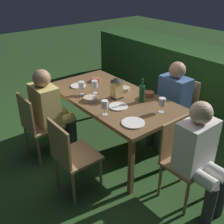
{
  "coord_description": "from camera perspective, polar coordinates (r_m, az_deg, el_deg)",
  "views": [
    {
      "loc": [
        2.44,
        -1.95,
        2.19
      ],
      "look_at": [
        0.0,
        0.0,
        0.53
      ],
      "focal_mm": 44.2,
      "sensor_mm": 36.0,
      "label": 1
    }
  ],
  "objects": [
    {
      "name": "wine_glass_b",
      "position": [
        3.05,
        10.31,
        1.95
      ],
      "size": [
        0.08,
        0.08,
        0.17
      ],
      "color": "silver",
      "rests_on": "dining_table"
    },
    {
      "name": "chair_side_left_a",
      "position": [
        3.49,
        -15.23,
        -2.34
      ],
      "size": [
        0.42,
        0.4,
        0.87
      ],
      "color": "#937047",
      "rests_on": "ground"
    },
    {
      "name": "bowl_dip",
      "position": [
        3.32,
        -4.48,
        2.79
      ],
      "size": [
        0.17,
        0.17,
        0.05
      ],
      "color": "#BCAD8E",
      "rests_on": "dining_table"
    },
    {
      "name": "ground_plane",
      "position": [
        3.82,
        -0.0,
        -7.02
      ],
      "size": [
        16.0,
        16.0,
        0.0
      ],
      "primitive_type": "plane",
      "color": "#26471E"
    },
    {
      "name": "wine_glass_d",
      "position": [
        2.95,
        -1.5,
        1.47
      ],
      "size": [
        0.08,
        0.08,
        0.17
      ],
      "color": "silver",
      "rests_on": "dining_table"
    },
    {
      "name": "person_in_cream",
      "position": [
        2.73,
        17.79,
        -8.19
      ],
      "size": [
        0.48,
        0.38,
        1.15
      ],
      "color": "white",
      "rests_on": "ground"
    },
    {
      "name": "bowl_olives",
      "position": [
        3.45,
        7.67,
        3.71
      ],
      "size": [
        0.12,
        0.12,
        0.06
      ],
      "color": "#9E5138",
      "rests_on": "dining_table"
    },
    {
      "name": "bowl_salad",
      "position": [
        3.89,
        -3.38,
        6.73
      ],
      "size": [
        0.13,
        0.13,
        0.05
      ],
      "color": "#9E5138",
      "rests_on": "dining_table"
    },
    {
      "name": "plate_c",
      "position": [
        3.75,
        -7.01,
        5.4
      ],
      "size": [
        0.2,
        0.2,
        0.01
      ],
      "primitive_type": "cylinder",
      "color": "silver",
      "rests_on": "dining_table"
    },
    {
      "name": "dining_table",
      "position": [
        3.46,
        -0.0,
        2.5
      ],
      "size": [
        1.76,
        0.93,
        0.76
      ],
      "color": "brown",
      "rests_on": "ground"
    },
    {
      "name": "plate_b",
      "position": [
        3.16,
        1.31,
        1.14
      ],
      "size": [
        0.22,
        0.22,
        0.01
      ],
      "primitive_type": "cylinder",
      "color": "silver",
      "rests_on": "dining_table"
    },
    {
      "name": "bowl_bread",
      "position": [
        3.59,
        2.63,
        4.79
      ],
      "size": [
        0.13,
        0.13,
        0.05
      ],
      "color": "#BCAD8E",
      "rests_on": "dining_table"
    },
    {
      "name": "person_in_blue",
      "position": [
        3.66,
        12.03,
        2.25
      ],
      "size": [
        0.38,
        0.47,
        1.15
      ],
      "color": "#426699",
      "rests_on": "ground"
    },
    {
      "name": "lantern_centerpiece",
      "position": [
        3.34,
        0.97,
        5.28
      ],
      "size": [
        0.15,
        0.15,
        0.27
      ],
      "color": "black",
      "rests_on": "dining_table"
    },
    {
      "name": "green_bottle_on_table",
      "position": [
        3.27,
        6.22,
        3.88
      ],
      "size": [
        0.07,
        0.07,
        0.29
      ],
      "color": "#144723",
      "rests_on": "dining_table"
    },
    {
      "name": "plate_a",
      "position": [
        2.84,
        4.39,
        -2.26
      ],
      "size": [
        0.24,
        0.24,
        0.01
      ],
      "primitive_type": "cylinder",
      "color": "silver",
      "rests_on": "dining_table"
    },
    {
      "name": "chair_head_far",
      "position": [
        2.9,
        14.21,
        -8.95
      ],
      "size": [
        0.4,
        0.42,
        0.87
      ],
      "color": "#937047",
      "rests_on": "ground"
    },
    {
      "name": "hedge_backdrop",
      "position": [
        5.07,
        19.44,
        6.45
      ],
      "size": [
        5.1,
        0.86,
        0.93
      ],
      "primitive_type": "cube",
      "color": "#234C1E",
      "rests_on": "ground"
    },
    {
      "name": "person_in_mustard",
      "position": [
        3.49,
        -12.65,
        0.8
      ],
      "size": [
        0.38,
        0.47,
        1.15
      ],
      "color": "tan",
      "rests_on": "ground"
    },
    {
      "name": "chair_side_right_b",
      "position": [
        3.87,
        13.7,
        0.99
      ],
      "size": [
        0.42,
        0.4,
        0.87
      ],
      "color": "#937047",
      "rests_on": "ground"
    },
    {
      "name": "wine_glass_c",
      "position": [
        3.46,
        -6.31,
        5.44
      ],
      "size": [
        0.08,
        0.08,
        0.17
      ],
      "color": "silver",
      "rests_on": "dining_table"
    },
    {
      "name": "wine_glass_a",
      "position": [
        3.48,
        -3.62,
        5.68
      ],
      "size": [
        0.08,
        0.08,
        0.17
      ],
      "color": "silver",
      "rests_on": "dining_table"
    },
    {
      "name": "chair_side_left_b",
      "position": [
        2.88,
        -8.51,
        -8.66
      ],
      "size": [
        0.42,
        0.4,
        0.87
      ],
      "color": "#937047",
      "rests_on": "ground"
    }
  ]
}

